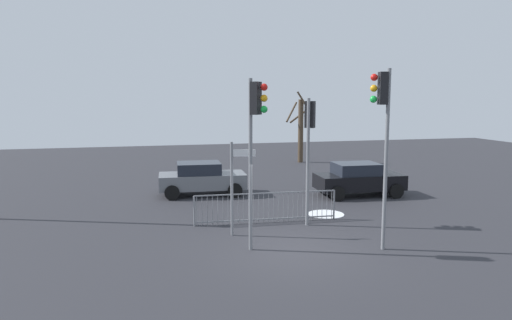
% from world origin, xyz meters
% --- Properties ---
extents(ground_plane, '(60.00, 60.00, 0.00)m').
position_xyz_m(ground_plane, '(0.00, 0.00, 0.00)').
color(ground_plane, '#2D2D33').
extents(traffic_light_rear_right, '(0.45, 0.48, 4.34)m').
position_xyz_m(traffic_light_rear_right, '(1.37, 2.49, 3.18)').
color(traffic_light_rear_right, slate).
rests_on(traffic_light_rear_right, ground).
extents(traffic_light_foreground_left, '(0.48, 0.45, 4.90)m').
position_xyz_m(traffic_light_foreground_left, '(-1.10, 0.19, 3.58)').
color(traffic_light_foreground_left, slate).
rests_on(traffic_light_foreground_left, ground).
extents(traffic_light_rear_left, '(0.56, 0.36, 5.17)m').
position_xyz_m(traffic_light_rear_left, '(2.39, -0.57, 3.77)').
color(traffic_light_rear_left, slate).
rests_on(traffic_light_rear_left, ground).
extents(direction_sign_post, '(0.78, 0.21, 3.00)m').
position_xyz_m(direction_sign_post, '(-1.39, 1.78, 1.68)').
color(direction_sign_post, slate).
rests_on(direction_sign_post, ground).
extents(pedestrian_guard_railing, '(5.06, 0.31, 1.07)m').
position_xyz_m(pedestrian_guard_railing, '(-0.00, 3.02, 0.55)').
color(pedestrian_guard_railing, slate).
rests_on(pedestrian_guard_railing, ground).
extents(car_black_near, '(3.87, 2.05, 1.47)m').
position_xyz_m(car_black_near, '(5.13, 6.36, 0.77)').
color(car_black_near, black).
rests_on(car_black_near, ground).
extents(car_grey_mid, '(3.89, 2.11, 1.47)m').
position_xyz_m(car_grey_mid, '(-1.60, 8.21, 0.77)').
color(car_grey_mid, slate).
rests_on(car_grey_mid, ground).
extents(bare_tree_left, '(1.65, 1.56, 4.69)m').
position_xyz_m(bare_tree_left, '(6.15, 17.10, 2.27)').
color(bare_tree_left, '#473828').
rests_on(bare_tree_left, ground).
extents(snow_patch_kerb, '(1.35, 1.35, 0.01)m').
position_xyz_m(snow_patch_kerb, '(2.48, 3.59, 0.01)').
color(snow_patch_kerb, white).
rests_on(snow_patch_kerb, ground).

